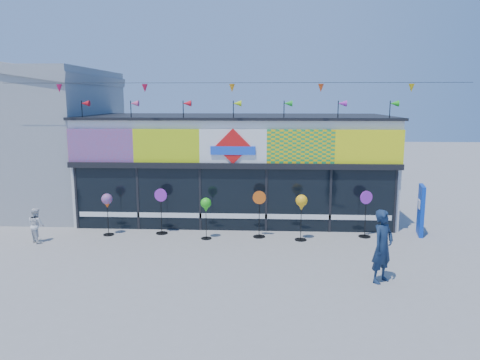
# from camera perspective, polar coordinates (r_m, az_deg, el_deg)

# --- Properties ---
(ground) EXTENTS (80.00, 80.00, 0.00)m
(ground) POSITION_cam_1_polar(r_m,az_deg,el_deg) (14.02, -1.76, -9.99)
(ground) COLOR gray
(ground) RESTS_ON ground
(kite_shop) EXTENTS (16.00, 5.70, 5.31)m
(kite_shop) POSITION_cam_1_polar(r_m,az_deg,el_deg) (19.30, -0.36, 1.79)
(kite_shop) COLOR silver
(kite_shop) RESTS_ON ground
(neighbour_building) EXTENTS (8.18, 7.20, 6.87)m
(neighbour_building) POSITION_cam_1_polar(r_m,az_deg,el_deg) (23.05, -25.97, 5.00)
(neighbour_building) COLOR gray
(neighbour_building) RESTS_ON ground
(blue_sign) EXTENTS (0.30, 0.90, 1.78)m
(blue_sign) POSITION_cam_1_polar(r_m,az_deg,el_deg) (17.67, 21.19, -3.45)
(blue_sign) COLOR #0B39B3
(blue_sign) RESTS_ON ground
(spinner_0) EXTENTS (0.38, 0.38, 1.50)m
(spinner_0) POSITION_cam_1_polar(r_m,az_deg,el_deg) (17.03, -15.90, -2.59)
(spinner_0) COLOR black
(spinner_0) RESTS_ON ground
(spinner_1) EXTENTS (0.46, 0.42, 1.64)m
(spinner_1) POSITION_cam_1_polar(r_m,az_deg,el_deg) (16.86, -9.59, -3.63)
(spinner_1) COLOR black
(spinner_1) RESTS_ON ground
(spinner_2) EXTENTS (0.37, 0.37, 1.44)m
(spinner_2) POSITION_cam_1_polar(r_m,az_deg,el_deg) (15.99, -4.18, -3.19)
(spinner_2) COLOR black
(spinner_2) RESTS_ON ground
(spinner_3) EXTENTS (0.46, 0.42, 1.64)m
(spinner_3) POSITION_cam_1_polar(r_m,az_deg,el_deg) (16.23, 2.36, -4.02)
(spinner_3) COLOR black
(spinner_3) RESTS_ON ground
(spinner_4) EXTENTS (0.40, 0.40, 1.59)m
(spinner_4) POSITION_cam_1_polar(r_m,az_deg,el_deg) (15.91, 7.50, -2.90)
(spinner_4) COLOR black
(spinner_4) RESTS_ON ground
(spinner_5) EXTENTS (0.45, 0.42, 1.64)m
(spinner_5) POSITION_cam_1_polar(r_m,az_deg,el_deg) (16.80, 15.06, -3.88)
(spinner_5) COLOR black
(spinner_5) RESTS_ON ground
(adult_man) EXTENTS (0.83, 0.82, 1.94)m
(adult_man) POSITION_cam_1_polar(r_m,az_deg,el_deg) (12.85, 16.99, -7.74)
(adult_man) COLOR #142540
(adult_man) RESTS_ON ground
(child) EXTENTS (0.66, 0.61, 1.18)m
(child) POSITION_cam_1_polar(r_m,az_deg,el_deg) (17.15, -23.57, -5.06)
(child) COLOR silver
(child) RESTS_ON ground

